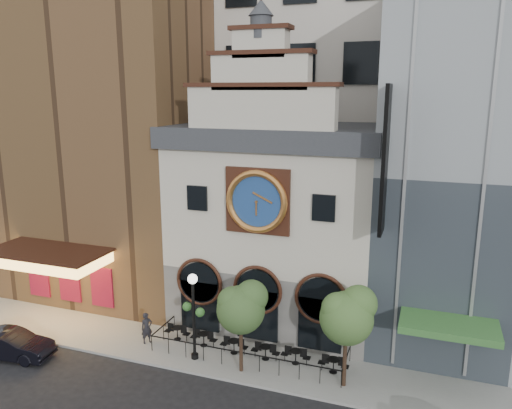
{
  "coord_description": "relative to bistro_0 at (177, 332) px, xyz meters",
  "views": [
    {
      "loc": [
        8.7,
        -20.69,
        14.35
      ],
      "look_at": [
        -0.84,
        6.0,
        7.84
      ],
      "focal_mm": 35.0,
      "sensor_mm": 36.0,
      "label": 1
    }
  ],
  "objects": [
    {
      "name": "pedestrian",
      "position": [
        -1.45,
        -0.93,
        0.45
      ],
      "size": [
        0.75,
        0.79,
        1.82
      ],
      "primitive_type": "imported",
      "rotation": [
        0.0,
        0.0,
        0.94
      ],
      "color": "black",
      "rests_on": "sidewalk"
    },
    {
      "name": "ground",
      "position": [
        4.58,
        -2.82,
        -0.61
      ],
      "size": [
        120.0,
        120.0,
        0.0
      ],
      "primitive_type": "plane",
      "color": "black",
      "rests_on": "ground"
    },
    {
      "name": "lamppost",
      "position": [
        1.9,
        -1.56,
        2.53
      ],
      "size": [
        1.47,
        0.9,
        4.84
      ],
      "rotation": [
        0.0,
        0.0,
        -0.4
      ],
      "color": "black",
      "rests_on": "sidewalk"
    },
    {
      "name": "sidewalk",
      "position": [
        4.58,
        -0.32,
        -0.54
      ],
      "size": [
        44.0,
        5.0,
        0.15
      ],
      "primitive_type": "cube",
      "color": "gray",
      "rests_on": "ground"
    },
    {
      "name": "theater_building",
      "position": [
        -8.42,
        7.13,
        11.99
      ],
      "size": [
        14.0,
        15.6,
        25.0
      ],
      "color": "brown",
      "rests_on": "ground"
    },
    {
      "name": "bistro_5",
      "position": [
        9.25,
        -0.41,
        0.0
      ],
      "size": [
        1.58,
        0.68,
        0.9
      ],
      "color": "black",
      "rests_on": "sidewalk"
    },
    {
      "name": "tree_left",
      "position": [
        4.76,
        -1.82,
        3.15
      ],
      "size": [
        2.56,
        2.46,
        4.93
      ],
      "color": "#382619",
      "rests_on": "sidewalk"
    },
    {
      "name": "tree_right",
      "position": [
        10.0,
        -1.34,
        3.33
      ],
      "size": [
        2.69,
        2.59,
        5.18
      ],
      "color": "#382619",
      "rests_on": "sidewalk"
    },
    {
      "name": "clock_building",
      "position": [
        4.58,
        5.0,
        6.07
      ],
      "size": [
        12.6,
        8.78,
        18.65
      ],
      "color": "#605E5B",
      "rests_on": "ground"
    },
    {
      "name": "bistro_0",
      "position": [
        0.0,
        0.0,
        0.0
      ],
      "size": [
        1.58,
        0.68,
        0.9
      ],
      "color": "black",
      "rests_on": "sidewalk"
    },
    {
      "name": "office_tower",
      "position": [
        4.58,
        17.18,
        19.39
      ],
      "size": [
        20.0,
        16.0,
        40.0
      ],
      "primitive_type": "cube",
      "color": "beige",
      "rests_on": "ground"
    },
    {
      "name": "bistro_1",
      "position": [
        1.77,
        -0.16,
        0.0
      ],
      "size": [
        1.58,
        0.68,
        0.9
      ],
      "color": "black",
      "rests_on": "sidewalk"
    },
    {
      "name": "cafe_railing",
      "position": [
        4.58,
        -0.32,
        -0.01
      ],
      "size": [
        10.6,
        2.6,
        0.9
      ],
      "primitive_type": null,
      "color": "black",
      "rests_on": "sidewalk"
    },
    {
      "name": "bistro_2",
      "position": [
        3.7,
        -0.34,
        0.0
      ],
      "size": [
        1.58,
        0.68,
        0.9
      ],
      "color": "black",
      "rests_on": "sidewalk"
    },
    {
      "name": "car_left",
      "position": [
        -7.74,
        -4.6,
        0.15
      ],
      "size": [
        4.8,
        2.23,
        1.52
      ],
      "primitive_type": "imported",
      "rotation": [
        0.0,
        0.0,
        1.71
      ],
      "color": "black",
      "rests_on": "ground"
    },
    {
      "name": "bistro_4",
      "position": [
        7.2,
        -0.24,
        0.0
      ],
      "size": [
        1.58,
        0.68,
        0.9
      ],
      "color": "black",
      "rests_on": "sidewalk"
    },
    {
      "name": "bistro_3",
      "position": [
        5.54,
        -0.35,
        0.0
      ],
      "size": [
        1.58,
        0.68,
        0.9
      ],
      "color": "black",
      "rests_on": "sidewalk"
    }
  ]
}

